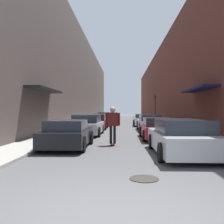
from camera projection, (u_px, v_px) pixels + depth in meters
name	position (u px, v px, depth m)	size (l,w,h in m)	color
ground	(122.00, 124.00, 29.37)	(139.88, 139.88, 0.00)	#515154
curb_strip_left	(93.00, 121.00, 35.90)	(1.80, 63.58, 0.12)	#A3A099
curb_strip_right	(151.00, 121.00, 35.53)	(1.80, 63.58, 0.12)	#A3A099
building_row_left	(73.00, 80.00, 35.98)	(4.90, 63.58, 11.90)	#564C47
building_row_right	(172.00, 86.00, 35.37)	(4.90, 63.58, 10.19)	brown
parked_car_left_0	(67.00, 134.00, 10.94)	(1.92, 3.95, 1.22)	black
parked_car_left_1	(87.00, 125.00, 16.54)	(1.95, 4.25, 1.35)	#B7B7BC
parked_car_left_2	(96.00, 122.00, 21.93)	(1.96, 3.99, 1.30)	maroon
parked_car_left_3	(102.00, 120.00, 26.65)	(2.02, 4.02, 1.30)	#B7B7BC
parked_car_left_4	(105.00, 118.00, 32.45)	(2.03, 4.51, 1.39)	gray
parked_car_left_5	(107.00, 117.00, 38.27)	(1.89, 4.42, 1.31)	maroon
parked_car_right_0	(182.00, 138.00, 9.14)	(2.08, 4.48, 1.32)	#B7B7BC
parked_car_right_1	(158.00, 129.00, 14.32)	(2.00, 4.37, 1.23)	maroon
parked_car_right_2	(149.00, 123.00, 20.21)	(1.86, 4.75, 1.28)	silver
parked_car_right_3	(142.00, 120.00, 26.29)	(1.85, 4.56, 1.26)	silver
skateboarder	(113.00, 121.00, 11.78)	(0.70, 0.78, 1.81)	#B2231E
manhole_cover	(144.00, 179.00, 5.98)	(0.70, 0.70, 0.02)	#332D28
traffic_light	(155.00, 106.00, 29.07)	(0.16, 0.22, 3.35)	#2D2D2D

